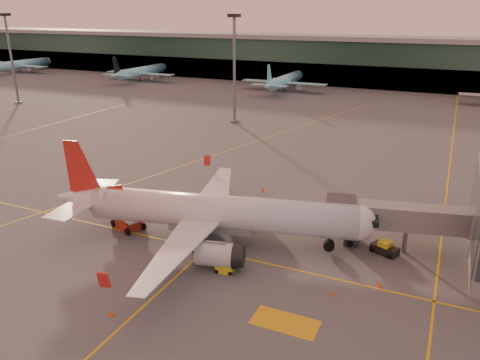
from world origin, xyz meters
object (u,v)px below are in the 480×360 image
at_px(gpu_cart, 225,268).
at_px(main_airplane, 211,213).
at_px(pushback_tug, 385,249).
at_px(catering_truck, 126,210).

bearing_deg(gpu_cart, main_airplane, 120.15).
distance_m(main_airplane, pushback_tug, 20.57).
relative_size(catering_truck, gpu_cart, 2.98).
bearing_deg(main_airplane, gpu_cart, -64.23).
distance_m(main_airplane, catering_truck, 11.81).
height_order(main_airplane, pushback_tug, main_airplane).
bearing_deg(catering_truck, main_airplane, 26.79).
bearing_deg(gpu_cart, pushback_tug, 28.06).
height_order(main_airplane, catering_truck, main_airplane).
distance_m(catering_truck, gpu_cart, 17.04).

